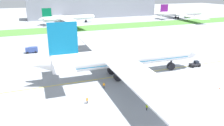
# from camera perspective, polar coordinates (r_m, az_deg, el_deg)

# --- Properties ---
(ground_plane) EXTENTS (600.00, 600.00, 0.00)m
(ground_plane) POSITION_cam_1_polar(r_m,az_deg,el_deg) (72.53, 4.81, -3.59)
(ground_plane) COLOR #9399A0
(ground_plane) RESTS_ON ground
(apron_taxi_line) EXTENTS (280.00, 0.36, 0.01)m
(apron_taxi_line) POSITION_cam_1_polar(r_m,az_deg,el_deg) (74.31, 4.10, -3.01)
(apron_taxi_line) COLOR yellow
(apron_taxi_line) RESTS_ON ground
(grass_median_strip) EXTENTS (320.00, 24.00, 0.10)m
(grass_median_strip) POSITION_cam_1_polar(r_m,az_deg,el_deg) (161.80, -10.32, 8.53)
(grass_median_strip) COLOR #4C8438
(grass_median_strip) RESTS_ON ground
(airliner_foreground) EXTENTS (55.58, 87.95, 18.39)m
(airliner_foreground) POSITION_cam_1_polar(r_m,az_deg,el_deg) (71.00, 2.84, 1.31)
(airliner_foreground) COLOR white
(airliner_foreground) RESTS_ON ground
(pushback_tug) EXTENTS (5.71, 2.37, 2.12)m
(pushback_tug) POSITION_cam_1_polar(r_m,az_deg,el_deg) (87.05, 20.40, -0.24)
(pushback_tug) COLOR #26262B
(pushback_tug) RESTS_ON ground
(ground_crew_wingwalker_port) EXTENTS (0.51, 0.48, 1.73)m
(ground_crew_wingwalker_port) POSITION_cam_1_polar(r_m,az_deg,el_deg) (64.15, -2.07, -5.56)
(ground_crew_wingwalker_port) COLOR black
(ground_crew_wingwalker_port) RESTS_ON ground
(ground_crew_marshaller_front) EXTENTS (0.37, 0.55, 1.64)m
(ground_crew_marshaller_front) POSITION_cam_1_polar(r_m,az_deg,el_deg) (53.71, 8.84, -10.93)
(ground_crew_marshaller_front) COLOR black
(ground_crew_marshaller_front) RESTS_ON ground
(ground_crew_wingwalker_starboard) EXTENTS (0.49, 0.46, 1.65)m
(ground_crew_wingwalker_starboard) POSITION_cam_1_polar(r_m,az_deg,el_deg) (56.40, -6.35, -9.29)
(ground_crew_wingwalker_starboard) COLOR black
(ground_crew_wingwalker_starboard) RESTS_ON ground
(traffic_cone_near_nose) EXTENTS (0.36, 0.36, 0.58)m
(traffic_cone_near_nose) POSITION_cam_1_polar(r_m,az_deg,el_deg) (70.97, 25.73, -5.74)
(traffic_cone_near_nose) COLOR #F2590C
(traffic_cone_near_nose) RESTS_ON ground
(service_truck_baggage_loader) EXTENTS (5.26, 2.61, 2.64)m
(service_truck_baggage_loader) POSITION_cam_1_polar(r_m,az_deg,el_deg) (105.12, -19.78, 3.23)
(service_truck_baggage_loader) COLOR #33478C
(service_truck_baggage_loader) RESTS_ON ground
(parked_airliner_far_centre) EXTENTS (46.46, 75.71, 12.91)m
(parked_airliner_far_centre) POSITION_cam_1_polar(r_m,az_deg,el_deg) (186.23, -11.32, 11.10)
(parked_airliner_far_centre) COLOR white
(parked_airliner_far_centre) RESTS_ON ground
(parked_airliner_far_right) EXTENTS (48.11, 78.22, 13.35)m
(parked_airliner_far_right) POSITION_cam_1_polar(r_m,az_deg,el_deg) (224.61, 16.78, 11.93)
(parked_airliner_far_right) COLOR white
(parked_airliner_far_right) RESTS_ON ground
(terminal_building) EXTENTS (125.58, 20.00, 18.00)m
(terminal_building) POSITION_cam_1_polar(r_m,az_deg,el_deg) (228.20, -4.62, 13.85)
(terminal_building) COLOR gray
(terminal_building) RESTS_ON ground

